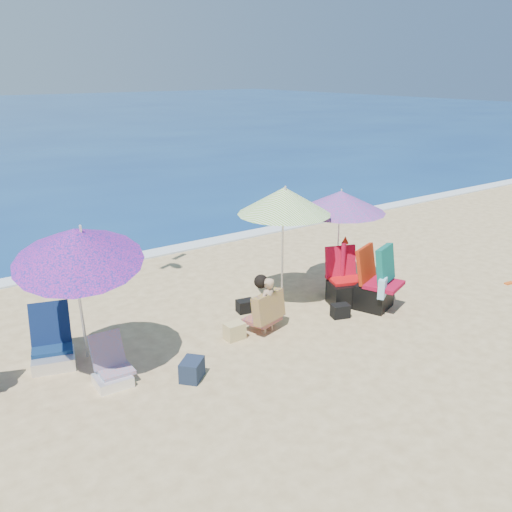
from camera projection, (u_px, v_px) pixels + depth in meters
ground at (310, 337)px, 8.69m from camera, size 120.00×120.00×0.00m
foam at (159, 252)px, 12.61m from camera, size 120.00×0.50×0.04m
umbrella_turquoise at (341, 202)px, 10.15m from camera, size 1.64×1.64×1.87m
umbrella_striped at (284, 201)px, 9.39m from camera, size 1.86×1.86×2.09m
umbrella_blue at (77, 245)px, 7.03m from camera, size 2.19×2.23×2.24m
furled_umbrella at (343, 265)px, 9.92m from camera, size 0.17×0.15×1.16m
chair_navy at (52, 349)px, 7.89m from camera, size 0.75×0.90×0.78m
chair_rainbow at (112, 371)px, 7.40m from camera, size 0.53×0.61×0.62m
camp_chair_left at (344, 288)px, 9.85m from camera, size 0.76×0.75×0.97m
camp_chair_right at (376, 286)px, 9.61m from camera, size 0.82×0.87×1.12m
person_center at (267, 305)px, 8.74m from camera, size 0.67×0.57×0.91m
bag_navy_a at (192, 370)px, 7.48m from camera, size 0.43×0.42×0.27m
bag_black_a at (245, 306)px, 9.55m from camera, size 0.32×0.26×0.21m
bag_tan at (235, 331)px, 8.60m from camera, size 0.30×0.21×0.25m
bag_navy_b at (342, 286)px, 10.25m from camera, size 0.48×0.38×0.34m
bag_black_b at (340, 311)px, 9.35m from camera, size 0.34×0.28×0.22m
orange_item at (509, 283)px, 10.82m from camera, size 0.21×0.11×0.03m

